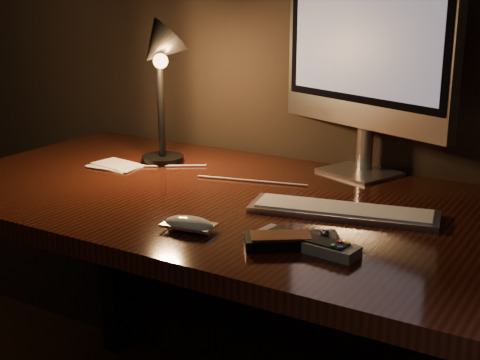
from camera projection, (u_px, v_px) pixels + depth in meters
The scene contains 9 objects.
desk at pixel (276, 246), 1.56m from camera, with size 1.60×0.75×0.75m.
monitor at pixel (365, 44), 1.59m from camera, with size 0.49×0.22×0.54m.
keyboard at pixel (343, 211), 1.38m from camera, with size 0.39×0.11×0.01m, color silver.
mouse at pixel (189, 226), 1.28m from camera, with size 0.10×0.05×0.02m, color white.
media_remote at pixel (292, 240), 1.21m from camera, with size 0.18×0.15×0.03m.
tv_remote at pixel (307, 243), 1.20m from camera, with size 0.20×0.07×0.03m.
papers at pixel (115, 165), 1.74m from camera, with size 0.14×0.09×0.01m, color white.
desk_lamp at pixel (159, 68), 1.68m from camera, with size 0.19×0.20×0.38m.
cable at pixel (196, 174), 1.66m from camera, with size 0.00×0.00×0.57m, color white.
Camera 1 is at (0.68, 0.64, 1.20)m, focal length 50.00 mm.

